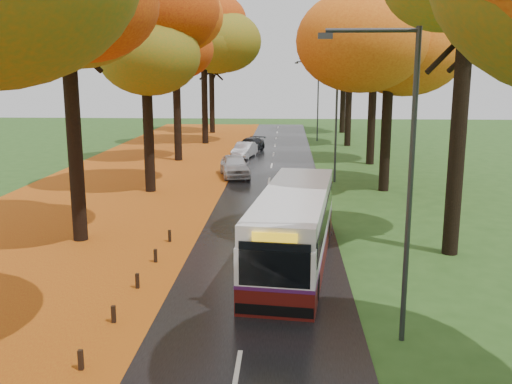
# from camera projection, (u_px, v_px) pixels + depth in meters

# --- Properties ---
(road) EXTENTS (6.50, 90.00, 0.04)m
(road) POSITION_uv_depth(u_px,v_px,m) (266.00, 198.00, 31.88)
(road) COLOR black
(road) RESTS_ON ground
(centre_line) EXTENTS (0.12, 90.00, 0.01)m
(centre_line) POSITION_uv_depth(u_px,v_px,m) (266.00, 197.00, 31.88)
(centre_line) COLOR silver
(centre_line) RESTS_ON road
(leaf_verge) EXTENTS (12.00, 90.00, 0.02)m
(leaf_verge) POSITION_uv_depth(u_px,v_px,m) (108.00, 196.00, 32.36)
(leaf_verge) COLOR maroon
(leaf_verge) RESTS_ON ground
(leaf_drift) EXTENTS (0.90, 90.00, 0.01)m
(leaf_drift) POSITION_uv_depth(u_px,v_px,m) (212.00, 197.00, 32.04)
(leaf_drift) COLOR #B16B12
(leaf_drift) RESTS_ON road
(trees_left) EXTENTS (9.20, 74.00, 13.88)m
(trees_left) POSITION_uv_depth(u_px,v_px,m) (142.00, 25.00, 32.30)
(trees_left) COLOR black
(trees_left) RESTS_ON ground
(trees_right) EXTENTS (9.30, 74.20, 13.96)m
(trees_right) POSITION_uv_depth(u_px,v_px,m) (399.00, 21.00, 31.37)
(trees_right) COLOR black
(trees_right) RESTS_ON ground
(streetlamp_near) EXTENTS (2.45, 0.18, 8.00)m
(streetlamp_near) POSITION_uv_depth(u_px,v_px,m) (401.00, 164.00, 14.09)
(streetlamp_near) COLOR #333538
(streetlamp_near) RESTS_ON ground
(streetlamp_mid) EXTENTS (2.45, 0.18, 8.00)m
(streetlamp_mid) POSITION_uv_depth(u_px,v_px,m) (332.00, 108.00, 35.58)
(streetlamp_mid) COLOR #333538
(streetlamp_mid) RESTS_ON ground
(streetlamp_far) EXTENTS (2.45, 0.18, 8.00)m
(streetlamp_far) POSITION_uv_depth(u_px,v_px,m) (316.00, 94.00, 57.07)
(streetlamp_far) COLOR #333538
(streetlamp_far) RESTS_ON ground
(bus) EXTENTS (3.54, 10.39, 2.68)m
(bus) POSITION_uv_depth(u_px,v_px,m) (294.00, 225.00, 20.79)
(bus) COLOR #4F100C
(bus) RESTS_ON road
(car_white) EXTENTS (2.58, 4.60, 1.48)m
(car_white) POSITION_uv_depth(u_px,v_px,m) (235.00, 166.00, 38.12)
(car_white) COLOR #BBBBC0
(car_white) RESTS_ON road
(car_silver) EXTENTS (2.03, 3.94, 1.24)m
(car_silver) POSITION_uv_depth(u_px,v_px,m) (244.00, 150.00, 46.56)
(car_silver) COLOR #A7A9B0
(car_silver) RESTS_ON road
(car_dark) EXTENTS (2.91, 4.44, 1.19)m
(car_dark) POSITION_uv_depth(u_px,v_px,m) (250.00, 145.00, 49.96)
(car_dark) COLOR black
(car_dark) RESTS_ON road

